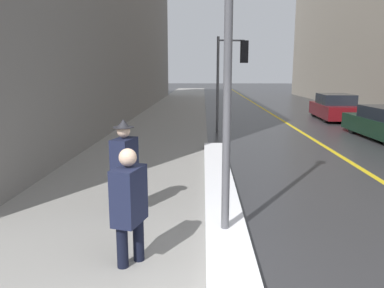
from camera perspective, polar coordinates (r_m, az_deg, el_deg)
The scene contains 8 objects.
sidewalk_slab at distance 18.80m, azimuth -3.91°, elevation 3.27°, with size 4.00×80.00×0.01m.
road_centre_stripe at distance 19.18m, azimuth 14.26°, elevation 3.10°, with size 0.16×80.00×0.00m.
snow_bank_curb at distance 8.16m, azimuth 4.23°, elevation -6.43°, with size 0.64×9.25×0.15m.
lamp_post at distance 5.47m, azimuth 5.61°, elevation 18.60°, with size 0.28×0.28×5.49m.
traffic_light_near at distance 15.96m, azimuth 6.38°, elevation 12.06°, with size 1.31×0.43×3.92m.
pedestrian_with_shoulder_bag at distance 4.94m, azimuth -9.48°, elevation -8.64°, with size 0.42×0.74×1.57m.
pedestrian_in_glasses at distance 6.73m, azimuth -10.22°, elevation -2.80°, with size 0.44×0.59×1.70m.
parked_car_maroon at distance 21.40m, azimuth 20.89°, elevation 5.21°, with size 1.94×4.30×1.36m.
Camera 1 is at (-0.18, -3.55, 2.51)m, focal length 35.00 mm.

